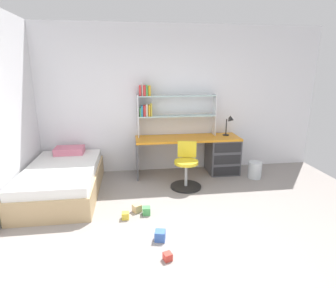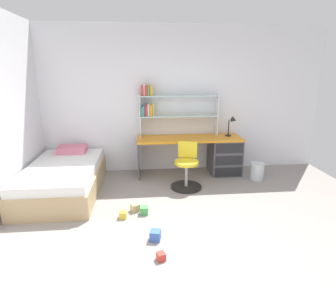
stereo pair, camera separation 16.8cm
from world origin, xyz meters
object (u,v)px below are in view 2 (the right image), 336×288
at_px(waste_bin, 257,171).
at_px(toy_block_green_3, 144,210).
at_px(swivel_chair, 187,170).
at_px(toy_block_red_1, 161,256).
at_px(desk, 215,153).
at_px(toy_block_blue_4, 155,235).
at_px(bookshelf_hutch, 167,106).
at_px(desk_lamp, 233,123).
at_px(toy_block_natural_0, 135,207).
at_px(toy_block_yellow_2, 123,215).
at_px(bed_platform, 64,178).

relative_size(waste_bin, toy_block_green_3, 2.87).
height_order(swivel_chair, toy_block_red_1, swivel_chair).
bearing_deg(waste_bin, desk, 150.54).
xyz_separation_m(swivel_chair, toy_block_blue_4, (-0.60, -1.46, -0.24)).
relative_size(bookshelf_hutch, desk_lamp, 3.84).
height_order(desk_lamp, toy_block_green_3, desk_lamp).
distance_m(bookshelf_hutch, toy_block_blue_4, 2.57).
bearing_deg(desk_lamp, bookshelf_hutch, 173.08).
bearing_deg(toy_block_red_1, swivel_chair, 72.87).
distance_m(bookshelf_hutch, waste_bin, 2.03).
height_order(waste_bin, toy_block_green_3, waste_bin).
height_order(toy_block_natural_0, toy_block_yellow_2, toy_block_natural_0).
relative_size(toy_block_red_1, toy_block_blue_4, 0.70).
distance_m(swivel_chair, bed_platform, 2.01).
bearing_deg(desk_lamp, toy_block_green_3, -138.96).
bearing_deg(toy_block_blue_4, toy_block_yellow_2, 127.34).
relative_size(desk_lamp, toy_block_red_1, 4.62).
xyz_separation_m(bookshelf_hutch, desk_lamp, (1.22, -0.15, -0.31)).
distance_m(desk, bed_platform, 2.73).
height_order(desk_lamp, toy_block_yellow_2, desk_lamp).
bearing_deg(bookshelf_hutch, waste_bin, -19.31).
bearing_deg(toy_block_blue_4, toy_block_natural_0, 109.44).
xyz_separation_m(toy_block_natural_0, toy_block_blue_4, (0.25, -0.71, 0.01)).
bearing_deg(toy_block_red_1, bookshelf_hutch, 83.28).
distance_m(desk, toy_block_red_1, 2.73).
distance_m(desk, toy_block_blue_4, 2.44).
height_order(waste_bin, toy_block_blue_4, waste_bin).
height_order(swivel_chair, toy_block_yellow_2, swivel_chair).
relative_size(desk, toy_block_natural_0, 18.08).
distance_m(desk, toy_block_natural_0, 2.05).
distance_m(desk_lamp, toy_block_blue_4, 2.76).
xyz_separation_m(bookshelf_hutch, toy_block_green_3, (-0.47, -1.62, -1.23)).
relative_size(toy_block_natural_0, toy_block_yellow_2, 1.14).
relative_size(waste_bin, toy_block_natural_0, 2.85).
bearing_deg(bookshelf_hutch, toy_block_red_1, -96.72).
height_order(desk, toy_block_green_3, desk).
relative_size(desk, bookshelf_hutch, 1.31).
relative_size(swivel_chair, toy_block_green_3, 7.18).
bearing_deg(desk_lamp, desk, -175.58).
relative_size(desk_lamp, toy_block_green_3, 3.60).
height_order(toy_block_red_1, toy_block_yellow_2, toy_block_yellow_2).
distance_m(bed_platform, toy_block_yellow_2, 1.36).
bearing_deg(waste_bin, toy_block_natural_0, -156.19).
relative_size(bed_platform, toy_block_yellow_2, 19.70).
height_order(desk_lamp, toy_block_red_1, desk_lamp).
height_order(bookshelf_hutch, toy_block_natural_0, bookshelf_hutch).
distance_m(desk, desk_lamp, 0.65).
distance_m(toy_block_natural_0, toy_block_green_3, 0.16).
height_order(bookshelf_hutch, desk_lamp, bookshelf_hutch).
xyz_separation_m(bookshelf_hutch, toy_block_natural_0, (-0.60, -1.52, -1.23)).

